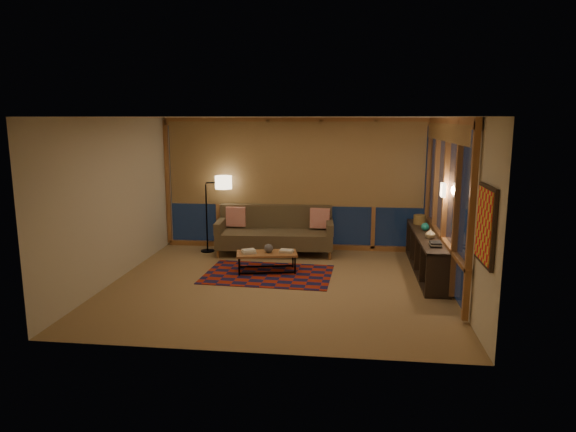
# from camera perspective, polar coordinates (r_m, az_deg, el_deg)

# --- Properties ---
(floor) EXTENTS (5.50, 5.00, 0.01)m
(floor) POSITION_cam_1_polar(r_m,az_deg,el_deg) (8.48, -1.07, -7.64)
(floor) COLOR #99784A
(floor) RESTS_ON ground
(ceiling) EXTENTS (5.50, 5.00, 0.01)m
(ceiling) POSITION_cam_1_polar(r_m,az_deg,el_deg) (8.05, -1.14, 10.92)
(ceiling) COLOR beige
(ceiling) RESTS_ON walls
(walls) EXTENTS (5.51, 5.01, 2.70)m
(walls) POSITION_cam_1_polar(r_m,az_deg,el_deg) (8.15, -1.11, 1.39)
(walls) COLOR beige
(walls) RESTS_ON floor
(window_wall_back) EXTENTS (5.30, 0.16, 2.60)m
(window_wall_back) POSITION_cam_1_polar(r_m,az_deg,el_deg) (10.54, 0.73, 3.53)
(window_wall_back) COLOR #B06339
(window_wall_back) RESTS_ON walls
(window_wall_right) EXTENTS (0.16, 3.70, 2.60)m
(window_wall_right) POSITION_cam_1_polar(r_m,az_deg,el_deg) (8.81, 17.01, 1.62)
(window_wall_right) COLOR #B06339
(window_wall_right) RESTS_ON walls
(wall_art) EXTENTS (0.06, 0.74, 0.94)m
(wall_art) POSITION_cam_1_polar(r_m,az_deg,el_deg) (6.44, 21.04, -0.96)
(wall_art) COLOR red
(wall_art) RESTS_ON walls
(wall_sconce) EXTENTS (0.12, 0.18, 0.22)m
(wall_sconce) POSITION_cam_1_polar(r_m,az_deg,el_deg) (8.62, 16.86, 2.79)
(wall_sconce) COLOR #FFE3B5
(wall_sconce) RESTS_ON walls
(sofa) EXTENTS (2.34, 1.08, 0.94)m
(sofa) POSITION_cam_1_polar(r_m,az_deg,el_deg) (10.25, -1.46, -1.68)
(sofa) COLOR brown
(sofa) RESTS_ON floor
(pillow_left) EXTENTS (0.40, 0.14, 0.40)m
(pillow_left) POSITION_cam_1_polar(r_m,az_deg,el_deg) (10.55, -5.80, -0.28)
(pillow_left) COLOR red
(pillow_left) RESTS_ON sofa
(pillow_right) EXTENTS (0.40, 0.16, 0.39)m
(pillow_right) POSITION_cam_1_polar(r_m,az_deg,el_deg) (10.34, 3.57, -0.47)
(pillow_right) COLOR red
(pillow_right) RESTS_ON sofa
(area_rug) EXTENTS (2.25, 1.56, 0.01)m
(area_rug) POSITION_cam_1_polar(r_m,az_deg,el_deg) (9.01, -2.23, -6.49)
(area_rug) COLOR maroon
(area_rug) RESTS_ON floor
(coffee_table) EXTENTS (1.13, 0.69, 0.35)m
(coffee_table) POSITION_cam_1_polar(r_m,az_deg,el_deg) (9.12, -2.37, -5.16)
(coffee_table) COLOR #B06339
(coffee_table) RESTS_ON floor
(book_stack_a) EXTENTS (0.30, 0.28, 0.07)m
(book_stack_a) POSITION_cam_1_polar(r_m,az_deg,el_deg) (9.04, -4.40, -3.95)
(book_stack_a) COLOR beige
(book_stack_a) RESTS_ON coffee_table
(book_stack_b) EXTENTS (0.26, 0.21, 0.05)m
(book_stack_b) POSITION_cam_1_polar(r_m,az_deg,el_deg) (9.10, -0.17, -3.89)
(book_stack_b) COLOR beige
(book_stack_b) RESTS_ON coffee_table
(ceramic_pot) EXTENTS (0.21, 0.21, 0.16)m
(ceramic_pot) POSITION_cam_1_polar(r_m,az_deg,el_deg) (9.06, -2.18, -3.59)
(ceramic_pot) COLOR black
(ceramic_pot) RESTS_ON coffee_table
(floor_lamp) EXTENTS (0.61, 0.51, 1.55)m
(floor_lamp) POSITION_cam_1_polar(r_m,az_deg,el_deg) (10.51, -9.04, 0.21)
(floor_lamp) COLOR black
(floor_lamp) RESTS_ON floor
(bookshelf) EXTENTS (0.40, 2.77, 0.69)m
(bookshelf) POSITION_cam_1_polar(r_m,az_deg,el_deg) (9.37, 15.11, -4.03)
(bookshelf) COLOR black
(bookshelf) RESTS_ON floor
(basket) EXTENTS (0.28, 0.28, 0.17)m
(basket) POSITION_cam_1_polar(r_m,az_deg,el_deg) (10.13, 14.42, -0.38)
(basket) COLOR olive
(basket) RESTS_ON bookshelf
(teal_bowl) EXTENTS (0.16, 0.16, 0.14)m
(teal_bowl) POSITION_cam_1_polar(r_m,az_deg,el_deg) (9.54, 14.99, -1.17)
(teal_bowl) COLOR #1B8579
(teal_bowl) RESTS_ON bookshelf
(vase) EXTENTS (0.19, 0.19, 0.17)m
(vase) POSITION_cam_1_polar(r_m,az_deg,el_deg) (8.94, 15.54, -1.89)
(vase) COLOR tan
(vase) RESTS_ON bookshelf
(shelf_book_stack) EXTENTS (0.19, 0.25, 0.06)m
(shelf_book_stack) POSITION_cam_1_polar(r_m,az_deg,el_deg) (8.44, 16.05, -3.05)
(shelf_book_stack) COLOR beige
(shelf_book_stack) RESTS_ON bookshelf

